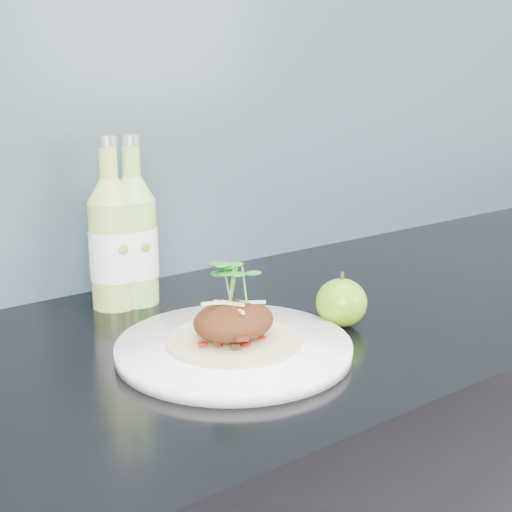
# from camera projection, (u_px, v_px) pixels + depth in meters

# --- Properties ---
(subway_backsplash) EXTENTS (4.00, 0.02, 0.70)m
(subway_backsplash) POSITION_uv_depth(u_px,v_px,m) (104.00, 63.00, 1.07)
(subway_backsplash) COLOR slate
(subway_backsplash) RESTS_ON kitchen_counter
(dinner_plate) EXTENTS (0.36, 0.36, 0.02)m
(dinner_plate) POSITION_uv_depth(u_px,v_px,m) (234.00, 348.00, 0.88)
(dinner_plate) COLOR white
(dinner_plate) RESTS_ON kitchen_counter
(pork_taco) EXTENTS (0.17, 0.17, 0.10)m
(pork_taco) POSITION_uv_depth(u_px,v_px,m) (234.00, 319.00, 0.87)
(pork_taco) COLOR tan
(pork_taco) RESTS_ON dinner_plate
(green_apple) EXTENTS (0.07, 0.07, 0.08)m
(green_apple) POSITION_uv_depth(u_px,v_px,m) (341.00, 303.00, 0.97)
(green_apple) COLOR #53870E
(green_apple) RESTS_ON kitchen_counter
(cider_bottle_left) EXTENTS (0.08, 0.08, 0.25)m
(cider_bottle_left) POSITION_uv_depth(u_px,v_px,m) (113.00, 244.00, 1.03)
(cider_bottle_left) COLOR #A7BE4F
(cider_bottle_left) RESTS_ON kitchen_counter
(cider_bottle_right) EXTENTS (0.08, 0.08, 0.25)m
(cider_bottle_right) POSITION_uv_depth(u_px,v_px,m) (135.00, 241.00, 1.05)
(cider_bottle_right) COLOR #8BC351
(cider_bottle_right) RESTS_ON kitchen_counter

